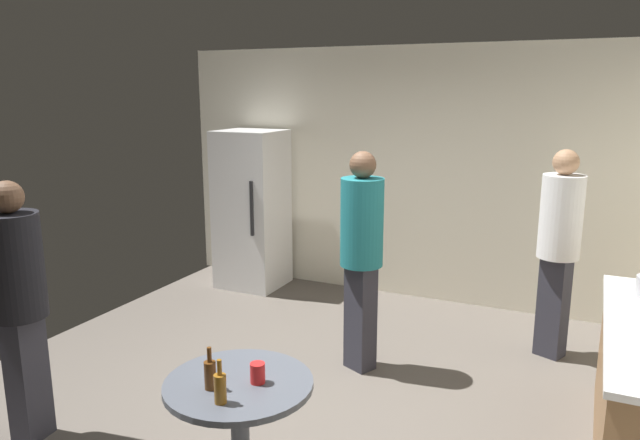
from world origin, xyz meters
name	(u,v)px	position (x,y,z in m)	size (l,w,h in m)	color
ground_plane	(297,409)	(0.00, 0.00, -0.05)	(5.20, 5.20, 0.10)	#5B544C
wall_back	(407,175)	(0.00, 2.63, 1.35)	(5.32, 0.06, 2.70)	silver
refrigerator	(252,209)	(-1.70, 2.20, 0.90)	(0.70, 0.68, 1.80)	white
foreground_table	(239,399)	(0.21, -1.08, 0.63)	(0.80, 0.80, 0.73)	#4C515B
beer_bottle_amber	(220,387)	(0.25, -1.30, 0.82)	(0.06, 0.06, 0.23)	#8C5919
beer_bottle_brown	(210,374)	(0.13, -1.21, 0.82)	(0.06, 0.06, 0.23)	#593314
plastic_cup_red	(258,373)	(0.31, -1.05, 0.79)	(0.08, 0.08, 0.11)	red
person_in_black_shirt	(18,293)	(-1.38, -1.12, 1.01)	(0.37, 0.37, 1.72)	#2D2D38
person_in_white_shirt	(559,238)	(1.61, 1.65, 1.05)	(0.45, 0.45, 1.78)	#2D2D38
person_in_teal_shirt	(362,244)	(0.21, 0.73, 1.05)	(0.45, 0.45, 1.79)	#2D2D38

